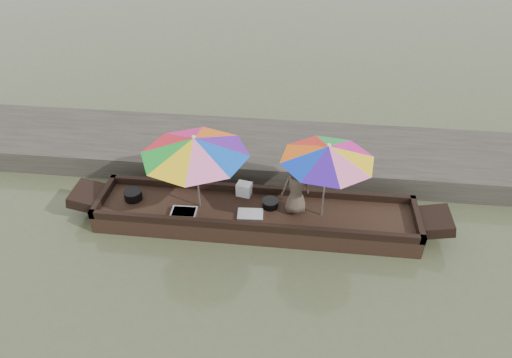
# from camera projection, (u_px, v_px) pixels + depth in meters

# --- Properties ---
(water) EXTENTS (80.00, 80.00, 0.00)m
(water) POSITION_uv_depth(u_px,v_px,m) (255.00, 224.00, 8.78)
(water) COLOR #484E35
(water) RESTS_ON ground
(dock) EXTENTS (22.00, 2.20, 0.50)m
(dock) POSITION_uv_depth(u_px,v_px,m) (266.00, 152.00, 10.40)
(dock) COLOR #2D2B26
(dock) RESTS_ON ground
(boat_hull) EXTENTS (6.02, 1.20, 0.35)m
(boat_hull) POSITION_uv_depth(u_px,v_px,m) (255.00, 217.00, 8.68)
(boat_hull) COLOR black
(boat_hull) RESTS_ON water
(cooking_pot) EXTENTS (0.34, 0.34, 0.18)m
(cooking_pot) POSITION_uv_depth(u_px,v_px,m) (133.00, 195.00, 8.80)
(cooking_pot) COLOR black
(cooking_pot) RESTS_ON boat_hull
(tray_crayfish) EXTENTS (0.48, 0.34, 0.09)m
(tray_crayfish) POSITION_uv_depth(u_px,v_px,m) (184.00, 213.00, 8.43)
(tray_crayfish) COLOR silver
(tray_crayfish) RESTS_ON boat_hull
(tray_scallop) EXTENTS (0.49, 0.36, 0.06)m
(tray_scallop) POSITION_uv_depth(u_px,v_px,m) (250.00, 215.00, 8.42)
(tray_scallop) COLOR silver
(tray_scallop) RESTS_ON boat_hull
(charcoal_grill) EXTENTS (0.29, 0.29, 0.14)m
(charcoal_grill) POSITION_uv_depth(u_px,v_px,m) (270.00, 204.00, 8.61)
(charcoal_grill) COLOR black
(charcoal_grill) RESTS_ON boat_hull
(supply_bag) EXTENTS (0.32, 0.27, 0.26)m
(supply_bag) POSITION_uv_depth(u_px,v_px,m) (244.00, 189.00, 8.89)
(supply_bag) COLOR silver
(supply_bag) RESTS_ON boat_hull
(vendor) EXTENTS (0.59, 0.46, 1.07)m
(vendor) POSITION_uv_depth(u_px,v_px,m) (296.00, 188.00, 8.25)
(vendor) COLOR #4C4034
(vendor) RESTS_ON boat_hull
(umbrella_bow) EXTENTS (2.05, 2.05, 1.55)m
(umbrella_bow) POSITION_uv_depth(u_px,v_px,m) (197.00, 173.00, 8.22)
(umbrella_bow) COLOR #5714A5
(umbrella_bow) RESTS_ON boat_hull
(umbrella_stern) EXTENTS (1.99, 1.99, 1.55)m
(umbrella_stern) POSITION_uv_depth(u_px,v_px,m) (325.00, 181.00, 8.01)
(umbrella_stern) COLOR #E51491
(umbrella_stern) RESTS_ON boat_hull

